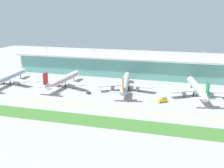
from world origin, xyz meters
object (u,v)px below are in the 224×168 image
Objects in this scene: airliner_center at (125,83)px; pushback_tug at (88,92)px; airliner_near_middle at (63,80)px; airliner_far_middle at (198,88)px; fuel_truck at (163,99)px; airliner_nearest at (7,78)px.

airliner_center is 33.44m from pushback_tug.
airliner_far_middle is (117.33, 3.75, 0.00)m from airliner_near_middle.
airliner_center is at bearing 179.35° from airliner_far_middle.
fuel_truck is (92.12, -19.77, -4.19)m from airliner_near_middle.
airliner_far_middle is 89.27m from pushback_tug.
pushback_tug is at bearing -145.72° from airliner_center.
airliner_near_middle is 94.31m from fuel_truck.
airliner_near_middle reaches higher than fuel_truck.
airliner_near_middle is 0.94× the size of airliner_center.
airliner_far_middle is at bearing 11.59° from pushback_tug.
airliner_center is at bearing 5.43° from airliner_nearest.
airliner_nearest is 111.79m from airliner_center.
airliner_nearest is 146.79m from fuel_truck.
airliner_nearest is 1.06× the size of airliner_near_middle.
fuel_truck is (-25.21, -23.53, -4.19)m from airliner_far_middle.
pushback_tug is at bearing 174.83° from fuel_truck.
airliner_near_middle is 0.99× the size of airliner_far_middle.
pushback_tug is 62.35m from fuel_truck.
airliner_far_middle is 13.54× the size of pushback_tug.
airliner_far_middle reaches higher than pushback_tug.
pushback_tug is 0.69× the size of fuel_truck.
airliner_nearest is 0.99× the size of airliner_center.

